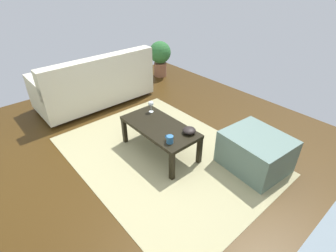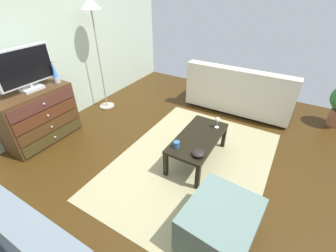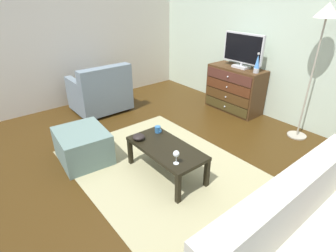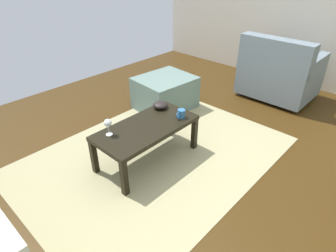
% 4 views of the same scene
% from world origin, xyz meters
% --- Properties ---
extents(ground_plane, '(5.92, 5.10, 0.05)m').
position_xyz_m(ground_plane, '(0.00, 0.00, -0.03)').
color(ground_plane, '#3C270D').
extents(area_rug, '(2.60, 1.90, 0.01)m').
position_xyz_m(area_rug, '(0.20, -0.20, 0.00)').
color(area_rug, tan).
rests_on(area_rug, ground_plane).
extents(coffee_table, '(1.00, 0.49, 0.39)m').
position_xyz_m(coffee_table, '(0.29, -0.22, 0.34)').
color(coffee_table, black).
rests_on(coffee_table, ground_plane).
extents(wine_glass, '(0.07, 0.07, 0.16)m').
position_xyz_m(wine_glass, '(0.62, -0.35, 0.51)').
color(wine_glass, silver).
rests_on(wine_glass, coffee_table).
extents(mug, '(0.11, 0.08, 0.08)m').
position_xyz_m(mug, '(-0.05, -0.08, 0.43)').
color(mug, '#2D649A').
rests_on(mug, coffee_table).
extents(bowl_decorative, '(0.15, 0.15, 0.07)m').
position_xyz_m(bowl_decorative, '(-0.06, -0.38, 0.43)').
color(bowl_decorative, black).
rests_on(bowl_decorative, coffee_table).
extents(armchair, '(0.80, 0.94, 0.88)m').
position_xyz_m(armchair, '(-1.96, 0.06, 0.36)').
color(armchair, '#332319').
rests_on(armchair, ground_plane).
extents(ottoman, '(0.75, 0.66, 0.42)m').
position_xyz_m(ottoman, '(-0.65, -0.87, 0.21)').
color(ottoman, slate).
rests_on(ottoman, ground_plane).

